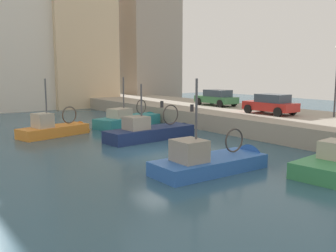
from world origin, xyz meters
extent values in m
plane|color=#2D5166|center=(0.00, 0.00, 0.00)|extent=(80.00, 80.00, 0.00)
cube|color=#9E9384|center=(11.50, 0.00, 0.60)|extent=(9.00, 56.00, 1.20)
cube|color=orange|center=(-2.64, 8.39, 0.00)|extent=(4.91, 2.77, 1.31)
cone|color=orange|center=(-0.05, 9.05, 0.00)|extent=(1.24, 1.69, 1.51)
cube|color=#9E7A51|center=(-2.64, 8.39, 0.59)|extent=(4.69, 2.59, 0.08)
cube|color=#B7AD99|center=(-3.39, 8.20, 1.11)|extent=(1.31, 1.36, 0.96)
cylinder|color=#4C4C51|center=(-3.09, 8.28, 2.20)|extent=(0.10, 0.10, 3.23)
torus|color=#3F3833|center=(-1.38, 8.71, 1.29)|extent=(1.17, 0.37, 1.19)
sphere|color=white|center=(-4.21, 8.95, 0.20)|extent=(0.32, 0.32, 0.32)
cube|color=navy|center=(1.89, 3.54, 0.00)|extent=(6.19, 2.25, 1.50)
cone|color=navy|center=(5.27, 3.81, 0.00)|extent=(1.02, 1.66, 1.59)
cube|color=#896B4C|center=(1.89, 3.54, 0.67)|extent=(5.94, 2.09, 0.08)
cube|color=gray|center=(0.81, 3.45, 1.13)|extent=(1.44, 1.33, 0.83)
cylinder|color=#4C4C51|center=(1.21, 3.48, 2.10)|extent=(0.10, 0.10, 2.85)
torus|color=#3F3833|center=(3.59, 3.67, 1.45)|extent=(1.34, 0.19, 1.34)
sphere|color=white|center=(0.00, 4.36, 0.22)|extent=(0.32, 0.32, 0.32)
cube|color=#2D60B7|center=(-0.29, -4.40, 0.00)|extent=(5.25, 2.09, 1.22)
cone|color=#2D60B7|center=(2.67, -4.44, 0.00)|extent=(0.93, 1.82, 1.81)
cube|color=#B2A893|center=(-0.29, -4.40, 0.55)|extent=(5.04, 1.92, 0.08)
cube|color=gray|center=(-1.41, -4.38, 1.06)|extent=(1.21, 1.34, 0.93)
cylinder|color=#4C4C51|center=(-1.06, -4.39, 2.29)|extent=(0.10, 0.10, 3.48)
torus|color=#3F3833|center=(1.17, -4.42, 1.22)|extent=(1.11, 0.10, 1.11)
sphere|color=white|center=(-1.84, -3.27, 0.18)|extent=(0.32, 0.32, 0.32)
sphere|color=white|center=(2.61, -6.85, 0.20)|extent=(0.32, 0.32, 0.32)
cube|color=teal|center=(3.67, 9.39, 0.00)|extent=(6.09, 3.65, 1.54)
cone|color=teal|center=(6.75, 10.38, 0.00)|extent=(1.40, 1.96, 1.77)
cube|color=#9E7A51|center=(3.67, 9.39, 0.69)|extent=(5.83, 3.42, 0.08)
cube|color=#B7AD99|center=(2.76, 9.09, 1.10)|extent=(1.90, 1.67, 0.73)
cylinder|color=#4C4C51|center=(3.22, 9.24, 2.26)|extent=(0.10, 0.10, 3.13)
torus|color=#3F3833|center=(5.21, 9.88, 1.40)|extent=(1.16, 0.44, 1.19)
sphere|color=white|center=(1.69, 9.89, 0.23)|extent=(0.32, 0.32, 0.32)
cube|color=#387547|center=(12.21, 8.50, 1.75)|extent=(1.67, 4.09, 0.57)
cube|color=#384756|center=(12.21, 8.30, 2.33)|extent=(1.46, 2.29, 0.59)
cylinder|color=black|center=(11.38, 9.89, 1.52)|extent=(0.22, 0.64, 0.64)
cylinder|color=black|center=(13.03, 9.89, 1.52)|extent=(0.22, 0.64, 0.64)
cylinder|color=black|center=(11.38, 7.11, 1.52)|extent=(0.22, 0.64, 0.64)
cylinder|color=black|center=(13.04, 7.11, 1.52)|extent=(0.22, 0.64, 0.64)
cube|color=red|center=(10.89, 1.43, 1.77)|extent=(1.70, 3.94, 0.60)
cube|color=#384756|center=(10.89, 1.24, 2.36)|extent=(1.48, 2.21, 0.58)
cylinder|color=black|center=(10.04, 2.75, 1.52)|extent=(0.23, 0.64, 0.64)
cylinder|color=black|center=(11.69, 2.78, 1.52)|extent=(0.23, 0.64, 0.64)
cylinder|color=black|center=(10.08, 0.09, 1.52)|extent=(0.23, 0.64, 0.64)
cylinder|color=black|center=(11.73, 0.11, 1.52)|extent=(0.23, 0.64, 0.64)
cylinder|color=#2D2D33|center=(7.35, 6.00, 1.48)|extent=(0.28, 0.28, 0.55)
cylinder|color=#2D2D33|center=(7.35, 10.00, 1.48)|extent=(0.28, 0.28, 0.55)
cylinder|color=#38383D|center=(13.00, -2.28, 3.45)|extent=(0.12, 0.12, 4.50)
cube|color=beige|center=(7.11, 26.98, 10.48)|extent=(7.58, 6.65, 20.97)
cube|color=silver|center=(-0.63, 28.08, 9.60)|extent=(10.61, 7.35, 19.19)
cube|color=#A39384|center=(17.41, 28.61, 7.66)|extent=(7.22, 8.16, 15.33)
camera|label=1|loc=(-11.16, -16.25, 4.38)|focal=40.51mm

